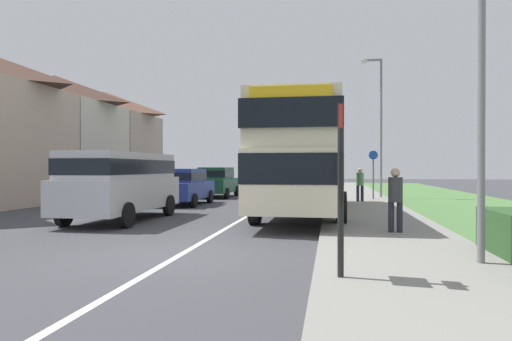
% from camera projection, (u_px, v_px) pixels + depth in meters
% --- Properties ---
extents(ground_plane, '(120.00, 120.00, 0.00)m').
position_uv_depth(ground_plane, '(182.00, 254.00, 8.76)').
color(ground_plane, '#424247').
extents(lane_marking_centre, '(0.14, 60.00, 0.01)m').
position_uv_depth(lane_marking_centre, '(253.00, 213.00, 16.65)').
color(lane_marking_centre, silver).
rests_on(lane_marking_centre, ground_plane).
extents(pavement_near_side, '(3.20, 68.00, 0.12)m').
position_uv_depth(pavement_near_side, '(375.00, 220.00, 13.98)').
color(pavement_near_side, gray).
rests_on(pavement_near_side, ground_plane).
extents(double_decker_bus, '(2.80, 10.73, 3.70)m').
position_uv_depth(double_decker_bus, '(304.00, 155.00, 15.98)').
color(double_decker_bus, beige).
rests_on(double_decker_bus, ground_plane).
extents(parked_van_silver, '(2.11, 5.30, 2.15)m').
position_uv_depth(parked_van_silver, '(122.00, 180.00, 14.29)').
color(parked_van_silver, '#B7B7BC').
rests_on(parked_van_silver, ground_plane).
extents(parked_car_blue, '(1.99, 4.13, 1.63)m').
position_uv_depth(parked_car_blue, '(183.00, 185.00, 20.25)').
color(parked_car_blue, navy).
rests_on(parked_car_blue, ground_plane).
extents(parked_car_dark_green, '(1.90, 4.13, 1.69)m').
position_uv_depth(parked_car_dark_green, '(217.00, 181.00, 25.50)').
color(parked_car_dark_green, '#19472D').
rests_on(parked_car_dark_green, ground_plane).
extents(pedestrian_at_stop, '(0.34, 0.34, 1.67)m').
position_uv_depth(pedestrian_at_stop, '(395.00, 197.00, 10.89)').
color(pedestrian_at_stop, '#23232D').
rests_on(pedestrian_at_stop, ground_plane).
extents(pedestrian_walking_away, '(0.34, 0.34, 1.67)m').
position_uv_depth(pedestrian_walking_away, '(360.00, 183.00, 20.85)').
color(pedestrian_walking_away, '#23232D').
rests_on(pedestrian_walking_away, ground_plane).
extents(bus_stop_sign, '(0.09, 0.52, 2.60)m').
position_uv_depth(bus_stop_sign, '(341.00, 178.00, 6.43)').
color(bus_stop_sign, black).
rests_on(bus_stop_sign, ground_plane).
extents(cycle_route_sign, '(0.44, 0.08, 2.52)m').
position_uv_depth(cycle_route_sign, '(373.00, 173.00, 22.29)').
color(cycle_route_sign, slate).
rests_on(cycle_route_sign, ground_plane).
extents(street_lamp_mid, '(1.14, 0.20, 7.46)m').
position_uv_depth(street_lamp_mid, '(379.00, 119.00, 23.94)').
color(street_lamp_mid, slate).
rests_on(street_lamp_mid, ground_plane).
extents(house_terrace_far_side, '(6.63, 22.49, 7.01)m').
position_uv_depth(house_terrace_far_side, '(21.00, 132.00, 23.20)').
color(house_terrace_far_side, beige).
rests_on(house_terrace_far_side, ground_plane).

